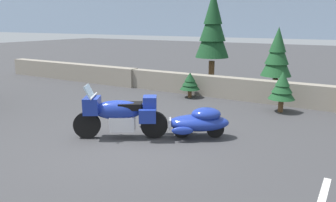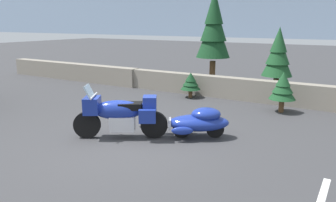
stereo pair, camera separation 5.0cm
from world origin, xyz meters
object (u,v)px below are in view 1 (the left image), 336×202
Objects in this scene: pine_tree_far_right at (213,27)px; car_shaped_trailer at (199,121)px; touring_motorcycle at (120,113)px; pine_tree_secondary at (277,54)px.

car_shaped_trailer is at bearing -69.09° from pine_tree_far_right.
pine_tree_secondary reaches higher than touring_motorcycle.
touring_motorcycle is 6.82m from pine_tree_secondary.
car_shaped_trailer is 0.78× the size of pine_tree_secondary.
pine_tree_far_right is at bearing 95.10° from touring_motorcycle.
pine_tree_far_right reaches higher than pine_tree_secondary.
pine_tree_secondary is at bearing -11.38° from pine_tree_far_right.
pine_tree_secondary is 3.02m from pine_tree_far_right.
pine_tree_secondary is 0.64× the size of pine_tree_far_right.
touring_motorcycle is 7.24m from pine_tree_far_right.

